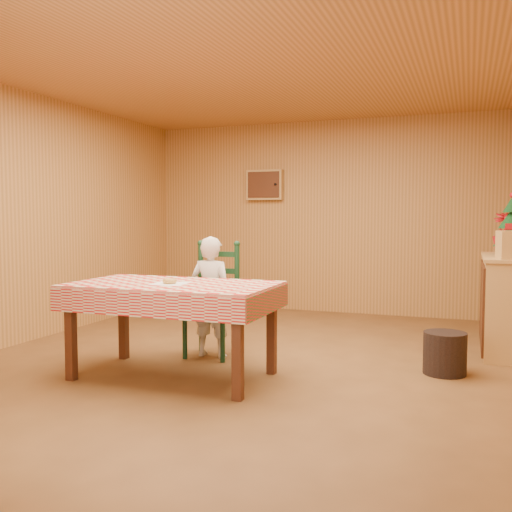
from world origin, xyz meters
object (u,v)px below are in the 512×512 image
Objects in this scene: christmas_tree at (512,226)px; storage_bin at (445,353)px; dining_table at (173,293)px; ladder_chair at (214,302)px; seated_child at (211,297)px; shelf_unit at (510,304)px.

storage_bin is (-0.56, -1.30, -1.04)m from christmas_tree.
christmas_tree reaches higher than storage_bin.
dining_table is 2.30m from storage_bin.
ladder_chair is 0.08m from seated_child.
dining_table is 4.72× the size of storage_bin.
christmas_tree is at bearing 66.58° from storage_bin.
dining_table is 0.81m from ladder_chair.
christmas_tree is 1.75m from storage_bin.
ladder_chair is at bearing -177.89° from storage_bin.
ladder_chair reaches higher than shelf_unit.
christmas_tree is (2.63, 2.16, 0.52)m from dining_table.
shelf_unit is (2.62, 1.12, -0.04)m from ladder_chair.
dining_table is 3.25m from shelf_unit.
shelf_unit is at bearing 62.15° from storage_bin.
dining_table is at bearing -157.37° from storage_bin.
seated_child is (0.00, 0.73, -0.13)m from dining_table.
dining_table is at bearing -140.64° from christmas_tree.
seated_child is 2.88m from shelf_unit.
ladder_chair is 3.08× the size of storage_bin.
shelf_unit is at bearing 36.05° from dining_table.
christmas_tree reaches higher than seated_child.
storage_bin is (2.07, 0.86, -0.51)m from dining_table.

